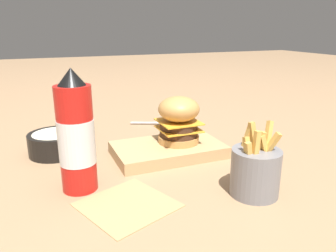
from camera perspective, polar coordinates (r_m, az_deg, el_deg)
name	(u,v)px	position (r m, az deg, el deg)	size (l,w,h in m)	color
ground_plane	(158,154)	(0.87, -1.84, -4.95)	(6.00, 6.00, 0.00)	#9E7A56
serving_board	(168,150)	(0.86, 0.00, -4.16)	(0.28, 0.17, 0.03)	tan
burger	(179,119)	(0.85, 1.88, 1.18)	(0.11, 0.11, 0.12)	tan
ketchup_bottle	(76,137)	(0.68, -15.68, -1.78)	(0.07, 0.07, 0.25)	red
fries_basket	(255,171)	(0.68, 14.96, -7.52)	(0.10, 0.10, 0.15)	slate
side_bowl	(56,143)	(0.91, -18.97, -2.78)	(0.14, 0.14, 0.06)	black
spoon	(169,123)	(1.12, 0.20, 0.53)	(0.17, 0.09, 0.01)	silver
ketchup_puddle	(256,166)	(0.82, 15.10, -6.70)	(0.06, 0.06, 0.00)	#B21E14
parchment_square	(127,204)	(0.64, -7.10, -13.40)	(0.20, 0.20, 0.00)	tan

